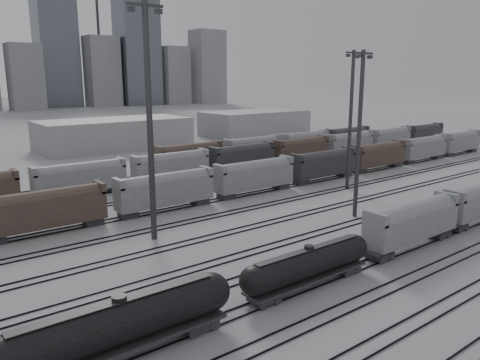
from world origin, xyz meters
TOP-DOWN VIEW (x-y plane):
  - ground at (0.00, 0.00)m, footprint 900.00×900.00m
  - tracks at (0.00, 17.50)m, footprint 220.00×71.50m
  - tank_car_a at (-29.56, 1.00)m, footprint 18.16×3.03m
  - tank_car_b at (-10.99, 1.00)m, footprint 15.78×2.63m
  - hopper_car_a at (5.90, 1.00)m, footprint 14.76×2.93m
  - hopper_car_b at (21.91, 1.00)m, footprint 14.56×2.89m
  - light_mast_b at (-16.20, 21.85)m, footprint 4.42×0.71m
  - light_mast_c at (10.71, 12.95)m, footprint 3.65×0.58m
  - light_mast_d at (23.39, 24.83)m, footprint 3.80×0.61m
  - bg_string_near at (8.00, 32.00)m, footprint 151.00×3.00m
  - bg_string_mid at (18.00, 48.00)m, footprint 151.00×3.00m
  - bg_string_far at (35.50, 56.00)m, footprint 66.00×3.00m
  - warehouse_mid at (10.00, 95.00)m, footprint 40.00×18.00m
  - warehouse_right at (60.00, 95.00)m, footprint 35.00×18.00m
  - crane_right at (91.26, 305.00)m, footprint 42.00×1.80m

SIDE VIEW (x-z plane):
  - ground at x=0.00m, z-range 0.00..0.00m
  - tracks at x=0.00m, z-range 0.00..0.16m
  - tank_car_b at x=-10.99m, z-range 0.31..4.21m
  - tank_car_a at x=-29.56m, z-range 0.35..4.84m
  - bg_string_far at x=35.50m, z-range 0.00..5.60m
  - bg_string_near at x=8.00m, z-range 0.00..5.60m
  - bg_string_mid at x=18.00m, z-range 0.00..5.60m
  - hopper_car_b at x=21.91m, z-range 0.61..5.82m
  - hopper_car_a at x=5.90m, z-range 0.62..5.90m
  - warehouse_mid at x=10.00m, z-range 0.00..8.00m
  - warehouse_right at x=60.00m, z-range 0.00..8.00m
  - light_mast_c at x=10.71m, z-range 0.70..23.53m
  - light_mast_d at x=23.39m, z-range 0.72..24.46m
  - light_mast_b at x=-16.20m, z-range 0.84..28.44m
  - crane_right at x=91.26m, z-range 7.39..107.39m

